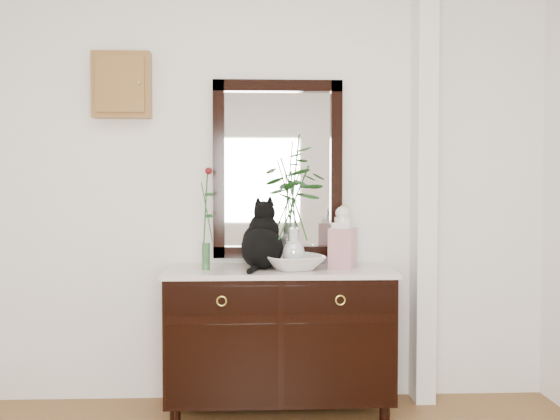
{
  "coord_description": "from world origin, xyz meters",
  "views": [
    {
      "loc": [
        -0.05,
        -1.91,
        1.34
      ],
      "look_at": [
        0.1,
        1.63,
        1.2
      ],
      "focal_mm": 40.0,
      "sensor_mm": 36.0,
      "label": 1
    }
  ],
  "objects_px": {
    "ginger_jar": "(343,236)",
    "cat": "(262,235)",
    "lotus_bowl": "(294,262)",
    "sideboard": "(279,332)"
  },
  "relations": [
    {
      "from": "ginger_jar",
      "to": "cat",
      "type": "bearing_deg",
      "value": 178.99
    },
    {
      "from": "lotus_bowl",
      "to": "sideboard",
      "type": "bearing_deg",
      "value": 154.3
    },
    {
      "from": "sideboard",
      "to": "lotus_bowl",
      "type": "bearing_deg",
      "value": -25.7
    },
    {
      "from": "sideboard",
      "to": "ginger_jar",
      "type": "relative_size",
      "value": 3.51
    },
    {
      "from": "sideboard",
      "to": "ginger_jar",
      "type": "xyz_separation_m",
      "value": [
        0.38,
        0.02,
        0.57
      ]
    },
    {
      "from": "cat",
      "to": "sideboard",
      "type": "bearing_deg",
      "value": -1.32
    },
    {
      "from": "sideboard",
      "to": "cat",
      "type": "bearing_deg",
      "value": 166.82
    },
    {
      "from": "cat",
      "to": "ginger_jar",
      "type": "distance_m",
      "value": 0.48
    },
    {
      "from": "sideboard",
      "to": "cat",
      "type": "distance_m",
      "value": 0.59
    },
    {
      "from": "sideboard",
      "to": "ginger_jar",
      "type": "height_order",
      "value": "ginger_jar"
    }
  ]
}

